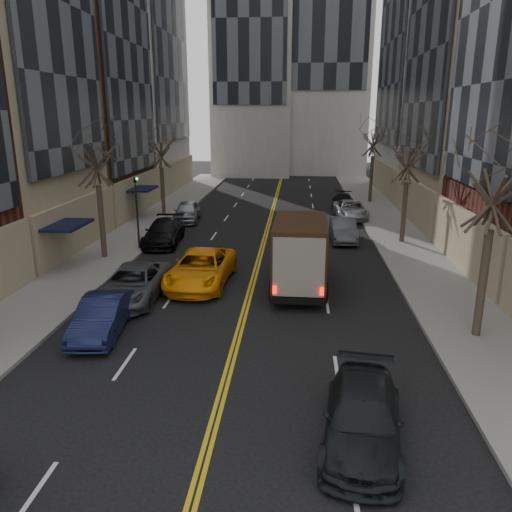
{
  "coord_description": "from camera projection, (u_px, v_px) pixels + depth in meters",
  "views": [
    {
      "loc": [
        2.1,
        -6.55,
        8.03
      ],
      "look_at": [
        0.41,
        13.68,
        2.2
      ],
      "focal_mm": 35.0,
      "sensor_mm": 36.0,
      "label": 1
    }
  ],
  "objects": [
    {
      "name": "tree_rt_mid",
      "position": [
        409.0,
        145.0,
        30.19
      ],
      "size": [
        3.2,
        3.2,
        8.32
      ],
      "color": "#382D23",
      "rests_on": "sidewalk_right"
    },
    {
      "name": "streetwall_left",
      "position": [
        41.0,
        2.0,
        35.26
      ],
      "size": [
        14.0,
        49.5,
        36.0
      ],
      "color": "#562319",
      "rests_on": "ground"
    },
    {
      "name": "parked_lf_d",
      "position": [
        164.0,
        232.0,
        31.61
      ],
      "size": [
        2.48,
        5.35,
        1.51
      ],
      "primitive_type": "imported",
      "rotation": [
        0.0,
        0.0,
        0.07
      ],
      "color": "black",
      "rests_on": "ground"
    },
    {
      "name": "parked_lf_b",
      "position": [
        102.0,
        316.0,
        18.65
      ],
      "size": [
        1.92,
        4.43,
        1.42
      ],
      "primitive_type": "imported",
      "rotation": [
        0.0,
        0.0,
        0.1
      ],
      "color": "#121638",
      "rests_on": "ground"
    },
    {
      "name": "tree_lf_mid",
      "position": [
        95.0,
        141.0,
        26.69
      ],
      "size": [
        3.2,
        3.2,
        8.91
      ],
      "color": "#382D23",
      "rests_on": "sidewalk_left"
    },
    {
      "name": "observer_sedan",
      "position": [
        363.0,
        417.0,
        12.51
      ],
      "size": [
        2.55,
        4.93,
        1.37
      ],
      "rotation": [
        0.0,
        0.0,
        -0.14
      ],
      "color": "black",
      "rests_on": "ground"
    },
    {
      "name": "streetwall_right",
      "position": [
        512.0,
        5.0,
        34.02
      ],
      "size": [
        12.26,
        49.0,
        34.0
      ],
      "color": "#4C301E",
      "rests_on": "ground"
    },
    {
      "name": "sidewalk_left",
      "position": [
        139.0,
        230.0,
        35.22
      ],
      "size": [
        4.0,
        66.0,
        0.15
      ],
      "primitive_type": "cube",
      "color": "slate",
      "rests_on": "ground"
    },
    {
      "name": "parked_rt_a",
      "position": [
        343.0,
        230.0,
        32.39
      ],
      "size": [
        1.61,
        4.43,
        1.45
      ],
      "primitive_type": "imported",
      "rotation": [
        0.0,
        0.0,
        0.02
      ],
      "color": "#47494F",
      "rests_on": "ground"
    },
    {
      "name": "parked_rt_b",
      "position": [
        351.0,
        210.0,
        39.21
      ],
      "size": [
        2.57,
        5.16,
        1.4
      ],
      "primitive_type": "imported",
      "rotation": [
        0.0,
        0.0,
        0.05
      ],
      "color": "#B7B8BF",
      "rests_on": "ground"
    },
    {
      "name": "parked_rt_c",
      "position": [
        343.0,
        201.0,
        43.38
      ],
      "size": [
        2.19,
        4.57,
        1.28
      ],
      "primitive_type": "imported",
      "rotation": [
        0.0,
        0.0,
        -0.09
      ],
      "color": "black",
      "rests_on": "ground"
    },
    {
      "name": "parked_lf_c",
      "position": [
        133.0,
        284.0,
        22.16
      ],
      "size": [
        2.46,
        5.3,
        1.47
      ],
      "primitive_type": "imported",
      "rotation": [
        0.0,
        0.0,
        0.0
      ],
      "color": "#4C4E53",
      "rests_on": "ground"
    },
    {
      "name": "parked_lf_e",
      "position": [
        187.0,
        212.0,
        38.15
      ],
      "size": [
        2.22,
        4.64,
        1.53
      ],
      "primitive_type": "imported",
      "rotation": [
        0.0,
        0.0,
        0.09
      ],
      "color": "#929499",
      "rests_on": "ground"
    },
    {
      "name": "tree_lf_far",
      "position": [
        160.0,
        139.0,
        39.3
      ],
      "size": [
        3.2,
        3.2,
        8.12
      ],
      "color": "#382D23",
      "rests_on": "sidewalk_left"
    },
    {
      "name": "ups_truck",
      "position": [
        300.0,
        254.0,
        23.24
      ],
      "size": [
        2.65,
        6.26,
        3.4
      ],
      "rotation": [
        0.0,
        0.0,
        -0.02
      ],
      "color": "black",
      "rests_on": "ground"
    },
    {
      "name": "taxi",
      "position": [
        201.0,
        268.0,
        24.07
      ],
      "size": [
        2.97,
        5.93,
        1.61
      ],
      "primitive_type": "imported",
      "rotation": [
        0.0,
        0.0,
        -0.05
      ],
      "color": "#FA990A",
      "rests_on": "ground"
    },
    {
      "name": "tree_rt_near",
      "position": [
        499.0,
        162.0,
        16.71
      ],
      "size": [
        3.2,
        3.2,
        8.71
      ],
      "color": "#382D23",
      "rests_on": "sidewalk_right"
    },
    {
      "name": "sidewalk_right",
      "position": [
        399.0,
        235.0,
        33.78
      ],
      "size": [
        4.0,
        66.0,
        0.15
      ],
      "primitive_type": "cube",
      "color": "slate",
      "rests_on": "ground"
    },
    {
      "name": "pedestrian",
      "position": [
        276.0,
        267.0,
        23.86
      ],
      "size": [
        0.44,
        0.67,
        1.83
      ],
      "primitive_type": "imported",
      "rotation": [
        0.0,
        0.0,
        1.57
      ],
      "color": "black",
      "rests_on": "ground"
    },
    {
      "name": "tree_rt_far",
      "position": [
        374.0,
        128.0,
        44.4
      ],
      "size": [
        3.2,
        3.2,
        9.11
      ],
      "color": "#382D23",
      "rests_on": "sidewalk_right"
    },
    {
      "name": "traffic_signal",
      "position": [
        137.0,
        204.0,
        29.54
      ],
      "size": [
        0.29,
        0.26,
        4.7
      ],
      "color": "black",
      "rests_on": "sidewalk_left"
    }
  ]
}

